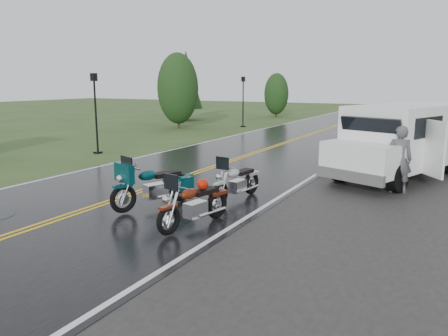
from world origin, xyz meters
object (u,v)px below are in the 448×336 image
at_px(van_white, 342,144).
at_px(motorcycle_teal, 123,187).
at_px(motorcycle_silver, 220,185).
at_px(lamp_post_near_left, 96,113).
at_px(person_at_van, 399,160).
at_px(motorcycle_red, 168,209).
at_px(lamp_post_far_left, 243,102).

bearing_deg(van_white, motorcycle_teal, -101.23).
xyz_separation_m(motorcycle_silver, lamp_post_near_left, (-9.10, 5.04, 1.18)).
bearing_deg(lamp_post_near_left, person_at_van, -5.74).
bearing_deg(lamp_post_near_left, van_white, -3.19).
relative_size(motorcycle_red, van_white, 0.33).
distance_m(motorcycle_teal, van_white, 7.12).
distance_m(motorcycle_silver, van_white, 4.87).
height_order(motorcycle_red, lamp_post_far_left, lamp_post_far_left).
bearing_deg(motorcycle_red, lamp_post_far_left, 122.94).
relative_size(motorcycle_red, lamp_post_far_left, 0.59).
height_order(van_white, lamp_post_near_left, lamp_post_near_left).
bearing_deg(motorcycle_red, lamp_post_near_left, 151.81).
distance_m(motorcycle_silver, lamp_post_far_left, 20.87).
height_order(van_white, person_at_van, van_white).
xyz_separation_m(lamp_post_near_left, lamp_post_far_left, (0.49, 13.93, 0.00)).
distance_m(lamp_post_near_left, lamp_post_far_left, 13.94).
bearing_deg(motorcycle_silver, van_white, 72.62).
bearing_deg(motorcycle_teal, lamp_post_far_left, 129.43).
bearing_deg(motorcycle_silver, lamp_post_far_left, 120.73).
bearing_deg(person_at_van, lamp_post_far_left, -62.48).
distance_m(van_white, lamp_post_far_left, 17.98).
distance_m(motorcycle_red, lamp_post_near_left, 11.90).
relative_size(lamp_post_near_left, lamp_post_far_left, 1.00).
relative_size(motorcycle_silver, van_white, 0.33).
distance_m(person_at_van, lamp_post_far_left, 19.62).
distance_m(motorcycle_red, motorcycle_silver, 2.40).
bearing_deg(van_white, lamp_post_far_left, 145.98).
bearing_deg(lamp_post_far_left, van_white, -54.04).
distance_m(person_at_van, lamp_post_near_left, 12.93).
relative_size(motorcycle_red, motorcycle_teal, 0.90).
relative_size(motorcycle_teal, lamp_post_near_left, 0.65).
xyz_separation_m(motorcycle_teal, motorcycle_silver, (1.74, 1.64, -0.07)).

